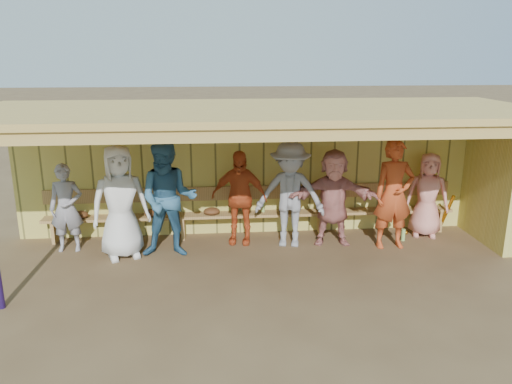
% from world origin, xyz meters
% --- Properties ---
extents(ground, '(90.00, 90.00, 0.00)m').
position_xyz_m(ground, '(0.00, 0.00, 0.00)').
color(ground, brown).
rests_on(ground, ground).
extents(player_a, '(0.57, 0.39, 1.53)m').
position_xyz_m(player_a, '(-3.23, 0.63, 0.77)').
color(player_a, gray).
rests_on(player_a, ground).
extents(player_b, '(1.08, 0.88, 1.91)m').
position_xyz_m(player_b, '(-2.25, 0.27, 0.95)').
color(player_b, silver).
rests_on(player_b, ground).
extents(player_c, '(0.99, 0.79, 1.97)m').
position_xyz_m(player_c, '(-1.46, 0.25, 0.99)').
color(player_c, '#306285').
rests_on(player_c, ground).
extents(player_d, '(1.06, 0.62, 1.69)m').
position_xyz_m(player_d, '(-0.27, 0.75, 0.85)').
color(player_d, '#C4491F').
rests_on(player_d, ground).
extents(player_e, '(1.33, 0.94, 1.87)m').
position_xyz_m(player_e, '(0.61, 0.54, 0.94)').
color(player_e, gray).
rests_on(player_e, ground).
extents(player_f, '(1.65, 0.72, 1.72)m').
position_xyz_m(player_f, '(1.39, 0.55, 0.86)').
color(player_f, tan).
rests_on(player_f, ground).
extents(player_g, '(0.71, 0.48, 1.92)m').
position_xyz_m(player_g, '(2.39, 0.30, 0.96)').
color(player_g, '#B8441D').
rests_on(player_g, ground).
extents(player_h, '(0.89, 0.72, 1.58)m').
position_xyz_m(player_h, '(3.23, 0.81, 0.79)').
color(player_h, '#E38D7F').
rests_on(player_h, ground).
extents(dugout_structure, '(8.80, 3.20, 2.50)m').
position_xyz_m(dugout_structure, '(0.39, 0.69, 1.69)').
color(dugout_structure, '#CEC058').
rests_on(dugout_structure, ground).
extents(bench, '(7.60, 0.34, 0.93)m').
position_xyz_m(bench, '(0.00, 1.12, 0.53)').
color(bench, '#B1884C').
rests_on(bench, ground).
extents(dugout_equipment, '(6.99, 0.62, 0.80)m').
position_xyz_m(dugout_equipment, '(-0.95, 0.99, 0.49)').
color(dugout_equipment, gold).
rests_on(dugout_equipment, ground).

